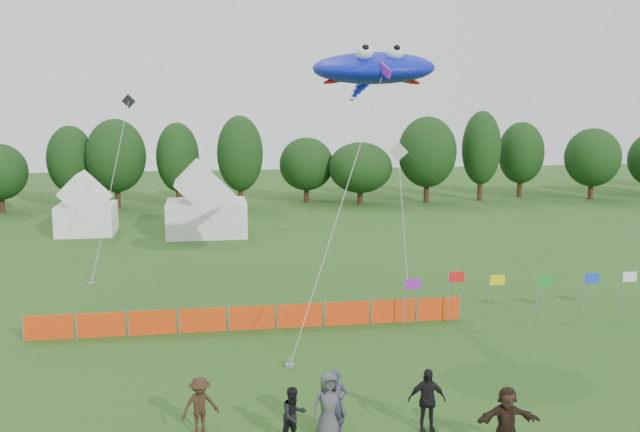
{
  "coord_description": "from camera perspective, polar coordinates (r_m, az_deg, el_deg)",
  "views": [
    {
      "loc": [
        -4.07,
        -19.1,
        9.27
      ],
      "look_at": [
        0.0,
        6.0,
        5.2
      ],
      "focal_mm": 40.0,
      "sensor_mm": 36.0,
      "label": 1
    }
  ],
  "objects": [
    {
      "name": "spectator_d",
      "position": [
        21.04,
        8.54,
        -14.37
      ],
      "size": [
        1.12,
        0.55,
        1.85
      ],
      "primitive_type": "imported",
      "rotation": [
        0.0,
        0.0,
        -0.09
      ],
      "color": "black",
      "rests_on": "ground"
    },
    {
      "name": "small_kite_white",
      "position": [
        40.69,
        6.48,
        2.34
      ],
      "size": [
        1.98,
        7.08,
        6.96
      ],
      "color": "silver",
      "rests_on": "ground"
    },
    {
      "name": "spectator_b",
      "position": [
        20.23,
        -2.12,
        -15.66
      ],
      "size": [
        0.96,
        0.88,
        1.61
      ],
      "primitive_type": "imported",
      "rotation": [
        0.0,
        0.0,
        0.43
      ],
      "color": "black",
      "rests_on": "ground"
    },
    {
      "name": "treeline",
      "position": [
        64.48,
        -4.14,
        4.54
      ],
      "size": [
        104.57,
        8.78,
        8.36
      ],
      "color": "#382314",
      "rests_on": "ground"
    },
    {
      "name": "barrier_fence",
      "position": [
        29.74,
        -5.49,
        -8.1
      ],
      "size": [
        17.9,
        0.06,
        1.0
      ],
      "color": "#E33D0C",
      "rests_on": "ground"
    },
    {
      "name": "spectator_f",
      "position": [
        20.31,
        14.71,
        -15.51
      ],
      "size": [
        1.73,
        0.66,
        1.83
      ],
      "primitive_type": "imported",
      "rotation": [
        0.0,
        0.0,
        -0.07
      ],
      "color": "black",
      "rests_on": "ground"
    },
    {
      "name": "spectator_e",
      "position": [
        20.43,
        0.67,
        -14.92
      ],
      "size": [
        1.0,
        0.72,
        1.91
      ],
      "primitive_type": "imported",
      "rotation": [
        0.0,
        0.0,
        0.12
      ],
      "color": "#424247",
      "rests_on": "ground"
    },
    {
      "name": "spectator_a",
      "position": [
        20.57,
        1.23,
        -14.77
      ],
      "size": [
        0.74,
        0.53,
        1.9
      ],
      "primitive_type": "imported",
      "rotation": [
        0.0,
        0.0,
        -0.12
      ],
      "color": "#2E324C",
      "rests_on": "ground"
    },
    {
      "name": "small_kite_dark",
      "position": [
        43.89,
        -16.02,
        4.07
      ],
      "size": [
        1.82,
        10.69,
        9.81
      ],
      "color": "black",
      "rests_on": "ground"
    },
    {
      "name": "spectator_c",
      "position": [
        20.97,
        -9.57,
        -14.75
      ],
      "size": [
        1.22,
        0.93,
        1.68
      ],
      "primitive_type": "imported",
      "rotation": [
        0.0,
        0.0,
        0.32
      ],
      "color": "#332014",
      "rests_on": "ground"
    },
    {
      "name": "stingray_kite",
      "position": [
        31.01,
        4.16,
        11.64
      ],
      "size": [
        7.48,
        12.85,
        11.62
      ],
      "color": "#0F1FDE",
      "rests_on": "ground"
    },
    {
      "name": "tent_right",
      "position": [
        50.66,
        -9.09,
        0.73
      ],
      "size": [
        5.62,
        4.49,
        3.96
      ],
      "color": "white",
      "rests_on": "ground"
    },
    {
      "name": "tent_left",
      "position": [
        53.2,
        -18.19,
        0.52
      ],
      "size": [
        3.96,
        3.96,
        3.49
      ],
      "color": "white",
      "rests_on": "ground"
    },
    {
      "name": "flag_row",
      "position": [
        31.98,
        15.52,
        -5.62
      ],
      "size": [
        10.73,
        0.79,
        2.17
      ],
      "color": "gray",
      "rests_on": "ground"
    },
    {
      "name": "ground",
      "position": [
        21.61,
        2.65,
        -16.31
      ],
      "size": [
        160.0,
        160.0,
        0.0
      ],
      "primitive_type": "plane",
      "color": "#234C16",
      "rests_on": "ground"
    }
  ]
}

